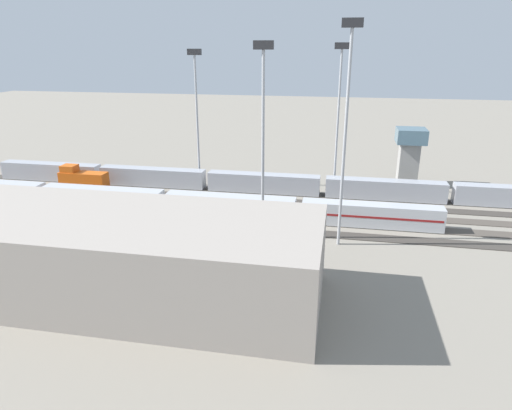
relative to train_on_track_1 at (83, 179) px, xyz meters
The scene contains 15 objects.
ground_plane 33.19m from the train_on_track_1, behind, with size 400.00×400.00×0.00m, color gray.
track_bed_0 33.19m from the train_on_track_1, behind, with size 140.00×2.80×0.12m, color #3D3833.
track_bed_1 32.81m from the train_on_track_1, behind, with size 140.00×2.80×0.12m, color #3D3833.
track_bed_2 33.19m from the train_on_track_1, behind, with size 140.00×2.80×0.12m, color #4C443D.
track_bed_3 34.30m from the train_on_track_1, 163.02° to the left, with size 140.00×2.80×0.12m, color #4C443D.
track_bed_4 36.08m from the train_on_track_1, 155.39° to the left, with size 140.00×2.80×0.12m, color #3D3833.
train_on_track_1 is the anchor object (origin of this frame).
train_on_track_0 38.03m from the train_on_track_1, behind, with size 119.80×3.00×3.80m.
train_on_track_3 24.39m from the train_on_track_1, 155.80° to the left, with size 95.60×3.06×3.80m.
light_mast_0 55.05m from the train_on_track_1, behind, with size 2.80×0.70×29.23m.
light_mast_1 48.15m from the train_on_track_1, 156.48° to the left, with size 2.80×0.70×29.32m.
light_mast_2 29.01m from the train_on_track_1, 161.77° to the right, with size 2.80×0.70×28.09m.
light_mast_3 59.14m from the train_on_track_1, 160.97° to the left, with size 2.80×0.70×32.04m.
maintenance_shed 47.21m from the train_on_track_1, 126.34° to the left, with size 47.33×17.74×10.05m, color #9E9389.
control_tower 69.19m from the train_on_track_1, 166.98° to the right, with size 6.00×6.00×12.37m.
Camera 1 is at (-19.94, 77.53, 28.58)m, focal length 31.62 mm.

